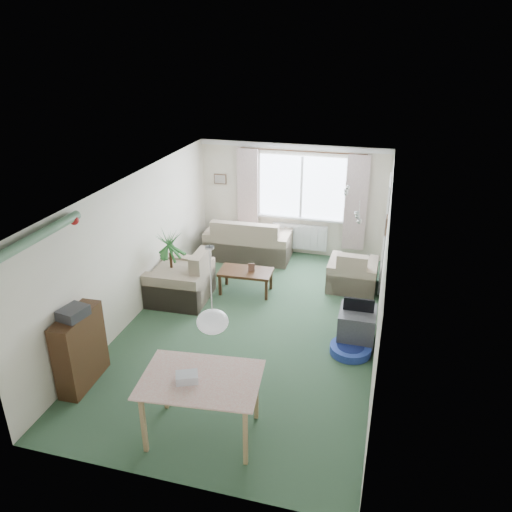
% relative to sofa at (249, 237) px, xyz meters
% --- Properties ---
extents(ground, '(6.50, 6.50, 0.00)m').
position_rel_sofa_xyz_m(ground, '(0.82, -2.75, -0.45)').
color(ground, '#2B4931').
extents(window, '(1.80, 0.03, 1.30)m').
position_rel_sofa_xyz_m(window, '(1.02, 0.48, 1.05)').
color(window, white).
extents(curtain_rod, '(2.60, 0.03, 0.03)m').
position_rel_sofa_xyz_m(curtain_rod, '(1.02, 0.40, 1.82)').
color(curtain_rod, black).
extents(curtain_left, '(0.45, 0.08, 2.00)m').
position_rel_sofa_xyz_m(curtain_left, '(-0.13, 0.38, 0.82)').
color(curtain_left, beige).
extents(curtain_right, '(0.45, 0.08, 2.00)m').
position_rel_sofa_xyz_m(curtain_right, '(2.17, 0.38, 0.82)').
color(curtain_right, beige).
extents(radiator, '(1.20, 0.10, 0.55)m').
position_rel_sofa_xyz_m(radiator, '(1.02, 0.44, -0.05)').
color(radiator, white).
extents(doorway, '(0.03, 0.95, 2.00)m').
position_rel_sofa_xyz_m(doorway, '(2.81, -0.55, 0.55)').
color(doorway, black).
extents(pendant_lamp, '(0.36, 0.36, 0.36)m').
position_rel_sofa_xyz_m(pendant_lamp, '(1.02, -5.05, 1.03)').
color(pendant_lamp, white).
extents(tinsel_garland, '(1.60, 1.60, 0.12)m').
position_rel_sofa_xyz_m(tinsel_garland, '(-1.10, -5.05, 1.83)').
color(tinsel_garland, '#196626').
extents(bauble_cluster_a, '(0.20, 0.20, 0.20)m').
position_rel_sofa_xyz_m(bauble_cluster_a, '(2.12, -1.85, 1.77)').
color(bauble_cluster_a, silver).
extents(bauble_cluster_b, '(0.20, 0.20, 0.20)m').
position_rel_sofa_xyz_m(bauble_cluster_b, '(2.42, -3.05, 1.77)').
color(bauble_cluster_b, silver).
extents(wall_picture_back, '(0.28, 0.03, 0.22)m').
position_rel_sofa_xyz_m(wall_picture_back, '(-0.78, 0.48, 1.10)').
color(wall_picture_back, brown).
extents(wall_picture_right, '(0.03, 0.24, 0.30)m').
position_rel_sofa_xyz_m(wall_picture_right, '(2.80, -1.55, 1.10)').
color(wall_picture_right, brown).
extents(sofa, '(1.82, 1.01, 0.90)m').
position_rel_sofa_xyz_m(sofa, '(0.00, 0.00, 0.00)').
color(sofa, beige).
rests_on(sofa, ground).
extents(armchair_corner, '(0.91, 0.86, 0.80)m').
position_rel_sofa_xyz_m(armchair_corner, '(2.29, -0.89, -0.05)').
color(armchair_corner, '#C5B595').
rests_on(armchair_corner, ground).
extents(armchair_left, '(1.04, 1.09, 0.95)m').
position_rel_sofa_xyz_m(armchair_left, '(-0.68, -2.15, 0.03)').
color(armchair_left, beige).
rests_on(armchair_left, ground).
extents(coffee_table, '(0.99, 0.58, 0.44)m').
position_rel_sofa_xyz_m(coffee_table, '(0.39, -1.59, -0.23)').
color(coffee_table, black).
rests_on(coffee_table, ground).
extents(photo_frame, '(0.12, 0.05, 0.16)m').
position_rel_sofa_xyz_m(photo_frame, '(0.50, -1.59, 0.07)').
color(photo_frame, brown).
rests_on(photo_frame, coffee_table).
extents(bookshelf, '(0.32, 0.89, 1.07)m').
position_rel_sofa_xyz_m(bookshelf, '(-1.02, -4.73, 0.09)').
color(bookshelf, black).
rests_on(bookshelf, ground).
extents(hifi_box, '(0.34, 0.40, 0.14)m').
position_rel_sofa_xyz_m(hifi_box, '(-0.99, -4.79, 0.69)').
color(hifi_box, '#313034').
rests_on(hifi_box, bookshelf).
extents(houseplant, '(0.67, 0.67, 1.31)m').
position_rel_sofa_xyz_m(houseplant, '(-0.83, -2.15, 0.21)').
color(houseplant, '#2B6322').
rests_on(houseplant, ground).
extents(dining_table, '(1.35, 0.97, 0.79)m').
position_rel_sofa_xyz_m(dining_table, '(0.92, -5.23, -0.05)').
color(dining_table, '#A67A5A').
rests_on(dining_table, ground).
extents(gift_box, '(0.30, 0.27, 0.12)m').
position_rel_sofa_xyz_m(gift_box, '(0.79, -5.31, 0.41)').
color(gift_box, silver).
rests_on(gift_box, dining_table).
extents(tv_cube, '(0.56, 0.61, 0.56)m').
position_rel_sofa_xyz_m(tv_cube, '(2.52, -2.75, -0.17)').
color(tv_cube, '#303034').
rests_on(tv_cube, ground).
extents(pet_bed, '(0.62, 0.62, 0.12)m').
position_rel_sofa_xyz_m(pet_bed, '(2.47, -3.07, -0.39)').
color(pet_bed, '#22349C').
rests_on(pet_bed, ground).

